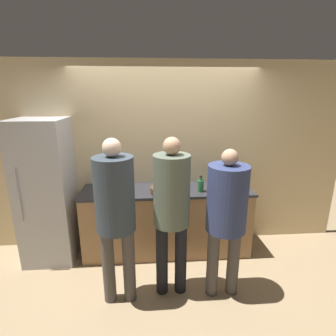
{
  "coord_description": "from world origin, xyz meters",
  "views": [
    {
      "loc": [
        -0.23,
        -2.95,
        2.17
      ],
      "look_at": [
        0.0,
        0.14,
        1.28
      ],
      "focal_mm": 28.0,
      "sensor_mm": 36.0,
      "label": 1
    }
  ],
  "objects": [
    {
      "name": "ground_plane",
      "position": [
        0.0,
        0.0,
        0.0
      ],
      "size": [
        14.0,
        14.0,
        0.0
      ],
      "primitive_type": "plane",
      "color": "#9E8460"
    },
    {
      "name": "wall_back",
      "position": [
        0.0,
        0.66,
        1.3
      ],
      "size": [
        5.2,
        0.06,
        2.6
      ],
      "color": "#D6BC8C",
      "rests_on": "ground_plane"
    },
    {
      "name": "counter",
      "position": [
        0.0,
        0.35,
        0.47
      ],
      "size": [
        2.28,
        0.64,
        0.93
      ],
      "color": "#9E754C",
      "rests_on": "ground_plane"
    },
    {
      "name": "refrigerator",
      "position": [
        -1.56,
        0.33,
        0.94
      ],
      "size": [
        0.63,
        0.65,
        1.88
      ],
      "color": "#B7B7BC",
      "rests_on": "ground_plane"
    },
    {
      "name": "person_left",
      "position": [
        -0.57,
        -0.55,
        1.09
      ],
      "size": [
        0.39,
        0.39,
        1.78
      ],
      "color": "#4C4742",
      "rests_on": "ground_plane"
    },
    {
      "name": "person_center",
      "position": [
        -0.01,
        -0.47,
        1.07
      ],
      "size": [
        0.38,
        0.38,
        1.77
      ],
      "color": "black",
      "rests_on": "ground_plane"
    },
    {
      "name": "person_right",
      "position": [
        0.55,
        -0.54,
        1.02
      ],
      "size": [
        0.41,
        0.41,
        1.66
      ],
      "color": "#4C4742",
      "rests_on": "ground_plane"
    },
    {
      "name": "fruit_bowl",
      "position": [
        -0.06,
        0.2,
        0.98
      ],
      "size": [
        0.33,
        0.33,
        0.13
      ],
      "color": "#4C3323",
      "rests_on": "counter"
    },
    {
      "name": "utensil_crock",
      "position": [
        0.22,
        0.48,
        1.0
      ],
      "size": [
        0.09,
        0.09,
        0.25
      ],
      "color": "#3D424C",
      "rests_on": "counter"
    },
    {
      "name": "bottle_clear",
      "position": [
        1.0,
        0.26,
        1.03
      ],
      "size": [
        0.07,
        0.07,
        0.24
      ],
      "color": "silver",
      "rests_on": "counter"
    },
    {
      "name": "bottle_dark",
      "position": [
        0.79,
        0.38,
        1.01
      ],
      "size": [
        0.07,
        0.07,
        0.2
      ],
      "color": "#333338",
      "rests_on": "counter"
    },
    {
      "name": "bottle_green",
      "position": [
        0.43,
        0.22,
        1.02
      ],
      "size": [
        0.08,
        0.08,
        0.22
      ],
      "color": "#236033",
      "rests_on": "counter"
    },
    {
      "name": "cup_blue",
      "position": [
        -0.55,
        0.44,
        0.98
      ],
      "size": [
        0.08,
        0.08,
        0.1
      ],
      "color": "#335184",
      "rests_on": "counter"
    }
  ]
}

